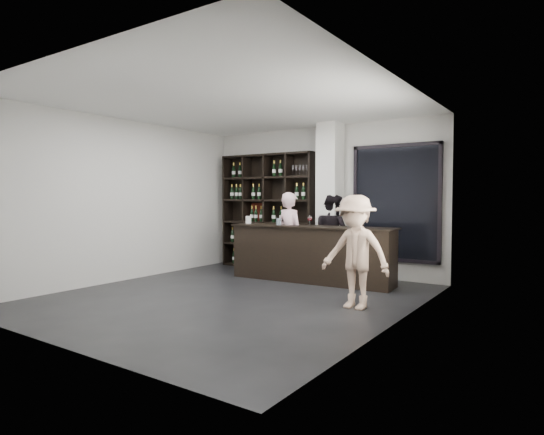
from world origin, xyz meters
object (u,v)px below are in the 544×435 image
Objects in this scene: taster_pink at (290,235)px; taster_black at (332,236)px; customer at (355,252)px; tasting_counter at (311,254)px; wine_shelf at (268,212)px.

taster_black is (0.59, 0.55, -0.02)m from taster_pink.
taster_pink is 1.04× the size of customer.
tasting_counter is 1.97× the size of customer.
customer is (1.45, -1.35, 0.27)m from tasting_counter.
customer is (1.36, -2.00, -0.01)m from taster_black.
wine_shelf is 1.57× the size of customer.
tasting_counter is at bearing 101.62° from taster_black.
taster_pink is 2.43m from customer.
wine_shelf is 1.29m from taster_pink.
wine_shelf is 1.65m from taster_black.
wine_shelf is at bearing 147.78° from tasting_counter.
customer is (1.95, -1.45, -0.03)m from taster_pink.
tasting_counter is 1.94× the size of taster_black.
tasting_counter is (1.50, -0.82, -0.70)m from wine_shelf.
taster_pink reaches higher than customer.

